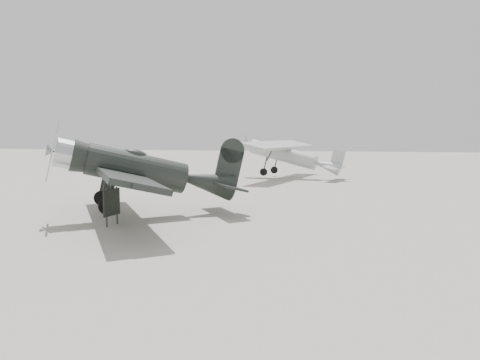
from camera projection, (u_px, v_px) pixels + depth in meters
The scene contains 4 objects.
ground at pixel (224, 220), 18.74m from camera, with size 160.00×160.00×0.00m, color gray.
lowwing_monoplane at pixel (146, 171), 19.37m from camera, with size 9.02×10.29×3.60m.
highwing_monoplane at pixel (287, 152), 36.67m from camera, with size 8.34×11.66×3.29m.
sign_board at pixel (112, 203), 17.53m from camera, with size 0.19×1.00×1.44m.
Camera 1 is at (4.60, -17.93, 3.42)m, focal length 35.00 mm.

